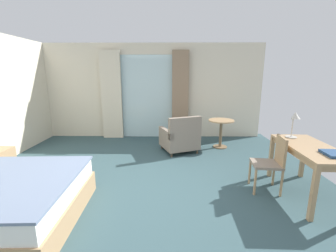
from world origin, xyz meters
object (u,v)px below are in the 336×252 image
armchair_by_window (180,138)px  round_cafe_table (221,127)px  writing_desk (310,152)px  desk_chair (272,161)px  desk_lamp (295,119)px  closed_book (334,154)px

armchair_by_window → round_cafe_table: size_ratio=1.41×
armchair_by_window → round_cafe_table: bearing=18.7°
armchair_by_window → writing_desk: bearing=-46.8°
armchair_by_window → desk_chair: bearing=-53.4°
writing_desk → desk_lamp: 0.60m
desk_chair → closed_book: (0.56, -0.50, 0.30)m
writing_desk → desk_lamp: bearing=96.4°
round_cafe_table → armchair_by_window: bearing=-161.3°
closed_book → writing_desk: bearing=104.5°
writing_desk → round_cafe_table: (-0.80, 2.29, -0.17)m
writing_desk → round_cafe_table: bearing=109.3°
writing_desk → desk_chair: size_ratio=1.54×
desk_lamp → closed_book: bearing=-81.4°
desk_lamp → round_cafe_table: bearing=112.1°
writing_desk → closed_book: closed_book is taller
closed_book → round_cafe_table: bearing=111.6°
closed_book → armchair_by_window: armchair_by_window is taller
round_cafe_table → closed_book: bearing=-71.8°
closed_book → armchair_by_window: (-1.90, 2.30, -0.45)m
writing_desk → desk_lamp: size_ratio=3.00×
writing_desk → closed_book: size_ratio=4.62×
desk_chair → desk_lamp: size_ratio=1.95×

